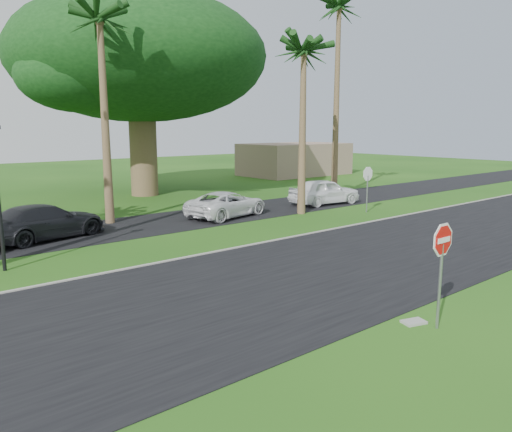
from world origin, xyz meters
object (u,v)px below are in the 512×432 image
object	(u,v)px
stop_sign_near	(442,254)
car_minivan	(227,204)
stop_sign_far	(368,180)
car_dark	(45,222)
car_pickup	(325,192)

from	to	relation	value
stop_sign_near	car_minivan	xyz separation A→B (m)	(4.85, 14.74, -1.12)
stop_sign_far	car_dark	world-z (taller)	stop_sign_far
stop_sign_far	car_pickup	world-z (taller)	stop_sign_far
stop_sign_far	car_minivan	xyz separation A→B (m)	(-6.65, 3.74, -1.12)
car_dark	car_pickup	world-z (taller)	car_pickup
stop_sign_far	car_pickup	xyz separation A→B (m)	(0.33, 3.39, -1.01)
car_dark	car_pickup	xyz separation A→B (m)	(15.83, -0.95, 0.04)
stop_sign_near	stop_sign_far	world-z (taller)	same
stop_sign_near	stop_sign_far	distance (m)	15.91
car_minivan	stop_sign_far	bearing A→B (deg)	-132.22
car_minivan	car_pickup	bearing A→B (deg)	-105.70
stop_sign_near	car_pickup	xyz separation A→B (m)	(11.83, 14.39, -1.01)
car_minivan	car_pickup	xyz separation A→B (m)	(6.98, -0.34, 0.11)
car_minivan	stop_sign_near	bearing A→B (deg)	148.89
car_dark	car_minivan	bearing A→B (deg)	-107.77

